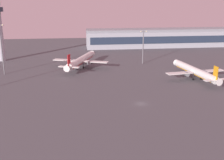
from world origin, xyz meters
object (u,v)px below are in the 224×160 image
at_px(airplane_far_stand, 195,71).
at_px(apron_light_east, 2,46).
at_px(apron_light_central, 143,45).
at_px(airplane_near_gate, 81,60).

relative_size(airplane_far_stand, apron_light_east, 1.51).
bearing_deg(apron_light_central, apron_light_east, -168.78).
distance_m(airplane_far_stand, apron_light_central, 45.94).
relative_size(apron_light_central, apron_light_east, 0.77).
bearing_deg(apron_light_east, airplane_near_gate, 14.34).
height_order(airplane_near_gate, apron_light_central, apron_light_central).
height_order(airplane_near_gate, apron_light_east, apron_light_east).
distance_m(apron_light_central, apron_light_east, 88.61).
distance_m(airplane_far_stand, apron_light_east, 110.14).
xyz_separation_m(airplane_near_gate, apron_light_east, (-44.78, -11.45, 11.87)).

